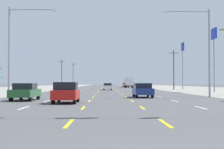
{
  "coord_description": "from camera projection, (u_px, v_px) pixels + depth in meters",
  "views": [
    {
      "loc": [
        -0.42,
        -4.94,
        1.47
      ],
      "look_at": [
        0.83,
        59.52,
        3.15
      ],
      "focal_mm": 52.65,
      "sensor_mm": 36.0,
      "label": 1
    }
  ],
  "objects": [
    {
      "name": "ground_plane",
      "position": [
        108.0,
        90.0,
        70.87
      ],
      "size": [
        572.0,
        572.0,
        0.0
      ],
      "primitive_type": "plane",
      "color": "#4C4C4F"
    },
    {
      "name": "lane_markings",
      "position": [
        107.0,
        87.0,
        109.35
      ],
      "size": [
        10.64,
        227.6,
        0.01
      ],
      "color": "white",
      "rests_on": "ground"
    },
    {
      "name": "sedan_far_right_farther",
      "position": [
        126.0,
        85.0,
        114.26
      ],
      "size": [
        1.8,
        4.5,
        1.46
      ],
      "color": "red",
      "rests_on": "ground"
    },
    {
      "name": "sedan_center_turn_midfar",
      "position": [
        108.0,
        86.0,
        68.52
      ],
      "size": [
        1.8,
        4.5,
        1.46
      ],
      "color": "white",
      "rests_on": "ground"
    },
    {
      "name": "sedan_inner_right_mid",
      "position": [
        143.0,
        90.0,
        33.52
      ],
      "size": [
        1.8,
        4.5,
        1.46
      ],
      "color": "navy",
      "rests_on": "ground"
    },
    {
      "name": "utility_pole_left_row_3",
      "position": [
        73.0,
        74.0,
        140.02
      ],
      "size": [
        2.2,
        0.26,
        10.17
      ],
      "color": "brown",
      "rests_on": "ground"
    },
    {
      "name": "pole_sign_right_row_2",
      "position": [
        183.0,
        54.0,
        75.8
      ],
      "size": [
        0.24,
        2.07,
        10.79
      ],
      "color": "gray",
      "rests_on": "ground"
    },
    {
      "name": "lot_apron_right",
      "position": [
        221.0,
        90.0,
        71.35
      ],
      "size": [
        28.0,
        440.0,
        0.01
      ],
      "primitive_type": "cube",
      "color": "gray",
      "rests_on": "ground"
    },
    {
      "name": "utility_pole_right_row_1",
      "position": [
        174.0,
        69.0,
        71.21
      ],
      "size": [
        2.2,
        0.26,
        8.6
      ],
      "color": "brown",
      "rests_on": "ground"
    },
    {
      "name": "utility_pole_left_row_2",
      "position": [
        62.0,
        73.0,
        107.4
      ],
      "size": [
        2.2,
        0.26,
        9.16
      ],
      "color": "brown",
      "rests_on": "ground"
    },
    {
      "name": "box_truck_far_right_far",
      "position": [
        129.0,
        82.0,
        102.43
      ],
      "size": [
        2.4,
        7.2,
        3.23
      ],
      "color": "red",
      "rests_on": "ground"
    },
    {
      "name": "streetlight_right_row_0",
      "position": [
        204.0,
        45.0,
        33.41
      ],
      "size": [
        4.86,
        0.26,
        9.04
      ],
      "color": "gray",
      "rests_on": "ground"
    },
    {
      "name": "sedan_far_right_farthest",
      "position": [
        125.0,
        85.0,
        126.82
      ],
      "size": [
        1.8,
        4.5,
        1.46
      ],
      "color": "silver",
      "rests_on": "ground"
    },
    {
      "name": "hatchback_inner_left_nearest",
      "position": [
        66.0,
        92.0,
        24.06
      ],
      "size": [
        1.72,
        3.9,
        1.54
      ],
      "color": "red",
      "rests_on": "ground"
    },
    {
      "name": "streetlight_left_row_0",
      "position": [
        15.0,
        44.0,
        33.04
      ],
      "size": [
        4.91,
        0.26,
        9.16
      ],
      "color": "gray",
      "rests_on": "ground"
    },
    {
      "name": "pole_sign_right_row_1",
      "position": [
        214.0,
        43.0,
        52.33
      ],
      "size": [
        0.24,
        2.27,
        10.22
      ],
      "color": "gray",
      "rests_on": "ground"
    },
    {
      "name": "sedan_far_left_near",
      "position": [
        25.0,
        92.0,
        27.74
      ],
      "size": [
        1.8,
        4.5,
        1.46
      ],
      "color": "#235B2D",
      "rests_on": "ground"
    }
  ]
}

